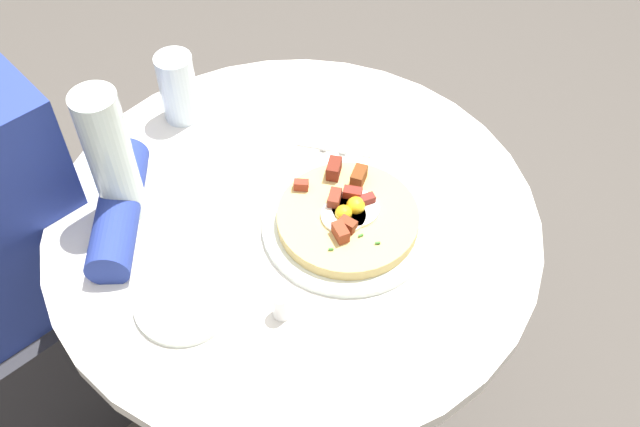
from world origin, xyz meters
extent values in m
plane|color=#4C4742|center=(0.00, 0.00, 0.00)|extent=(6.00, 6.00, 0.00)
cylinder|color=silver|center=(0.00, 0.00, 0.69)|extent=(0.83, 0.83, 0.03)
cylinder|color=#333338|center=(0.00, 0.00, 0.34)|extent=(0.10, 0.10, 0.67)
cylinder|color=#333338|center=(0.00, 0.00, 0.01)|extent=(0.37, 0.37, 0.02)
cube|color=#2D2D33|center=(0.43, -0.37, 0.23)|extent=(0.32, 0.28, 0.45)
cylinder|color=navy|center=(0.22, -0.19, 0.73)|extent=(0.22, 0.24, 0.07)
cylinder|color=silver|center=(-0.05, 0.08, 0.71)|extent=(0.28, 0.28, 0.01)
cylinder|color=tan|center=(-0.05, 0.08, 0.72)|extent=(0.23, 0.23, 0.02)
cylinder|color=white|center=(-0.04, 0.08, 0.74)|extent=(0.07, 0.07, 0.01)
sphere|color=yellow|center=(-0.04, 0.08, 0.74)|extent=(0.03, 0.03, 0.03)
cylinder|color=white|center=(-0.07, 0.08, 0.74)|extent=(0.08, 0.08, 0.01)
sphere|color=yellow|center=(-0.07, 0.08, 0.74)|extent=(0.03, 0.03, 0.03)
cube|color=maroon|center=(-0.09, 0.00, 0.75)|extent=(0.04, 0.04, 0.03)
cube|color=maroon|center=(-0.03, -0.01, 0.74)|extent=(0.03, 0.03, 0.02)
cube|color=maroon|center=(-0.08, 0.06, 0.75)|extent=(0.03, 0.04, 0.02)
cube|color=maroon|center=(-0.09, 0.09, 0.74)|extent=(0.03, 0.02, 0.02)
cube|color=brown|center=(-0.03, 0.10, 0.74)|extent=(0.02, 0.03, 0.02)
cube|color=brown|center=(-0.11, 0.04, 0.75)|extent=(0.04, 0.03, 0.03)
cube|color=maroon|center=(-0.05, 0.05, 0.75)|extent=(0.04, 0.03, 0.02)
cube|color=brown|center=(-0.01, 0.11, 0.75)|extent=(0.03, 0.04, 0.02)
cube|color=#387F2D|center=(0.02, 0.12, 0.74)|extent=(0.01, 0.01, 0.00)
cube|color=#387F2D|center=(-0.04, 0.16, 0.74)|extent=(0.01, 0.01, 0.00)
cube|color=#387F2D|center=(-0.03, 0.13, 0.74)|extent=(0.01, 0.01, 0.00)
cube|color=#387F2D|center=(-0.06, 0.04, 0.74)|extent=(0.01, 0.01, 0.00)
cylinder|color=silver|center=(0.24, 0.02, 0.71)|extent=(0.15, 0.15, 0.01)
cube|color=white|center=(-0.22, -0.11, 0.70)|extent=(0.22, 0.21, 0.00)
cube|color=silver|center=(-0.21, -0.13, 0.71)|extent=(0.16, 0.11, 0.00)
cube|color=silver|center=(-0.23, -0.10, 0.71)|extent=(0.16, 0.11, 0.00)
cylinder|color=silver|center=(-0.01, -0.33, 0.77)|extent=(0.07, 0.07, 0.14)
cylinder|color=silver|center=(0.20, -0.20, 0.83)|extent=(0.07, 0.07, 0.25)
cylinder|color=white|center=(0.14, 0.14, 0.73)|extent=(0.03, 0.03, 0.05)
camera|label=1|loc=(0.50, 0.61, 1.65)|focal=40.98mm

